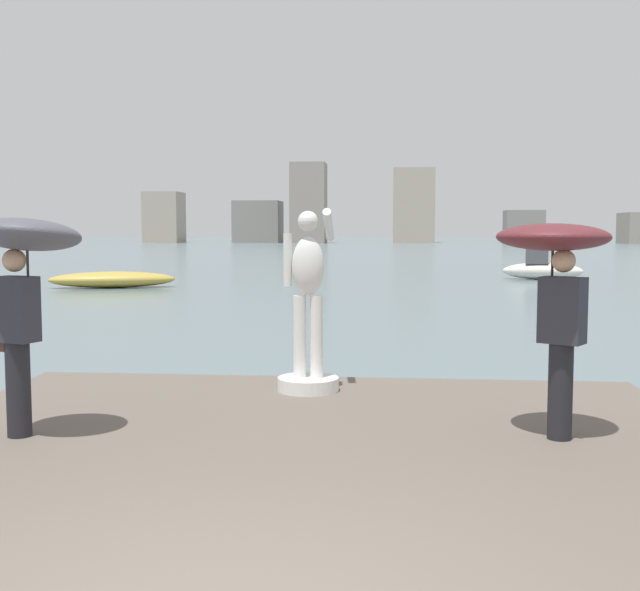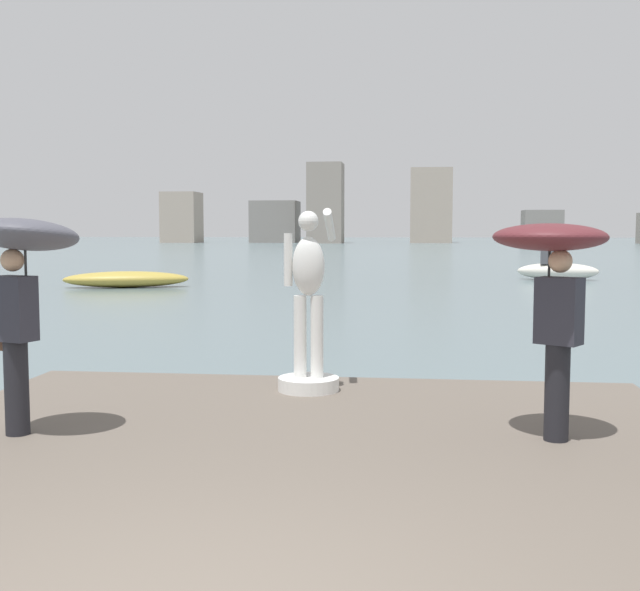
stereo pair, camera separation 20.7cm
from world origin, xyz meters
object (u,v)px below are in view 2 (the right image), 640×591
(onlooker_left, at_px, (22,265))
(statue_white_figure, at_px, (309,320))
(boat_far, at_px, (126,279))
(boat_mid, at_px, (557,268))
(onlooker_right, at_px, (552,267))

(onlooker_left, bearing_deg, statue_white_figure, 44.37)
(onlooker_left, xyz_separation_m, boat_far, (-7.78, 23.31, -1.66))
(onlooker_left, height_order, boat_far, onlooker_left)
(statue_white_figure, xyz_separation_m, boat_mid, (7.90, 27.90, -0.72))
(statue_white_figure, height_order, boat_mid, statue_white_figure)
(boat_mid, bearing_deg, onlooker_left, -108.74)
(statue_white_figure, height_order, onlooker_left, statue_white_figure)
(onlooker_right, distance_m, boat_far, 26.16)
(statue_white_figure, distance_m, boat_far, 23.35)
(onlooker_left, xyz_separation_m, boat_mid, (10.25, 30.20, -1.46))
(onlooker_left, relative_size, onlooker_right, 1.05)
(statue_white_figure, bearing_deg, onlooker_right, -37.14)
(boat_mid, xyz_separation_m, boat_far, (-18.03, -6.89, -0.20))
(onlooker_left, distance_m, boat_mid, 31.92)
(onlooker_left, distance_m, onlooker_right, 4.83)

